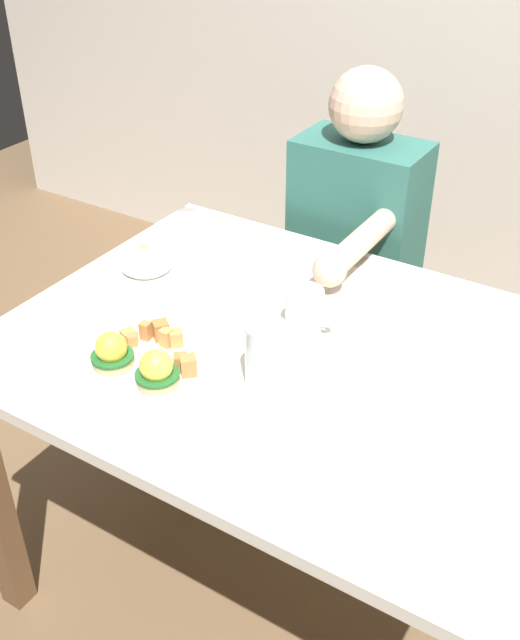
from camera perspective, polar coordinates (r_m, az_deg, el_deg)
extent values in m
plane|color=brown|center=(2.06, 2.08, -19.16)|extent=(6.00, 6.00, 0.00)
cube|color=white|center=(1.54, 2.62, -2.58)|extent=(1.20, 0.90, 0.03)
cube|color=#B23838|center=(1.28, -6.45, -11.11)|extent=(1.20, 0.06, 0.00)
cube|color=#B23838|center=(1.84, 8.84, 3.99)|extent=(1.20, 0.06, 0.00)
cube|color=brown|center=(2.28, -4.64, -0.74)|extent=(0.06, 0.06, 0.71)
cylinder|color=white|center=(1.47, -9.18, -4.07)|extent=(0.27, 0.27, 0.01)
cylinder|color=tan|center=(1.49, -11.10, -3.07)|extent=(0.08, 0.08, 0.02)
cylinder|color=#236028|center=(1.48, -11.15, -2.70)|extent=(0.08, 0.08, 0.01)
sphere|color=yellow|center=(1.47, -11.24, -2.06)|extent=(0.06, 0.06, 0.06)
cylinder|color=tan|center=(1.43, -7.79, -4.50)|extent=(0.08, 0.08, 0.02)
cylinder|color=#236028|center=(1.42, -7.82, -4.12)|extent=(0.08, 0.08, 0.01)
sphere|color=yellow|center=(1.41, -7.89, -3.46)|extent=(0.06, 0.06, 0.06)
cube|color=#B77A42|center=(1.54, -8.66, -0.82)|extent=(0.02, 0.02, 0.04)
cube|color=tan|center=(1.55, -9.92, -1.19)|extent=(0.04, 0.04, 0.02)
cube|color=#B77A42|center=(1.44, -5.46, -3.46)|extent=(0.04, 0.04, 0.04)
cube|color=tan|center=(1.52, -7.12, -1.33)|extent=(0.02, 0.02, 0.04)
cube|color=#B77A42|center=(1.53, -9.67, -1.51)|extent=(0.03, 0.03, 0.02)
cube|color=#AD7038|center=(1.54, -7.53, -0.79)|extent=(0.04, 0.04, 0.04)
cube|color=#AD7038|center=(1.45, -6.05, -3.22)|extent=(0.04, 0.04, 0.04)
cube|color=tan|center=(1.52, -6.40, -1.37)|extent=(0.04, 0.04, 0.03)
cylinder|color=white|center=(1.82, -8.61, 3.94)|extent=(0.10, 0.10, 0.01)
cylinder|color=white|center=(1.81, -8.68, 4.69)|extent=(0.12, 0.12, 0.04)
cube|color=#F4DB66|center=(1.82, -8.83, 5.28)|extent=(0.03, 0.03, 0.02)
cube|color=#B7E093|center=(1.81, -8.67, 4.92)|extent=(0.02, 0.02, 0.02)
cube|color=#F4A85B|center=(1.81, -9.39, 4.66)|extent=(0.03, 0.03, 0.02)
cube|color=#EA6B70|center=(1.81, -8.69, 4.66)|extent=(0.03, 0.03, 0.02)
cylinder|color=white|center=(1.57, 3.39, 0.75)|extent=(0.08, 0.08, 0.09)
cylinder|color=black|center=(1.54, 3.44, 2.05)|extent=(0.07, 0.07, 0.01)
torus|color=white|center=(1.55, 4.78, 0.35)|extent=(0.06, 0.02, 0.06)
cube|color=silver|center=(1.35, 12.92, -9.04)|extent=(0.08, 0.10, 0.00)
cube|color=silver|center=(1.29, 13.81, -11.34)|extent=(0.04, 0.04, 0.00)
cylinder|color=silver|center=(1.39, 0.47, -2.77)|extent=(0.08, 0.08, 0.14)
cylinder|color=silver|center=(1.41, 0.47, -3.43)|extent=(0.07, 0.07, 0.10)
cylinder|color=#33333D|center=(2.31, 3.40, -4.08)|extent=(0.11, 0.11, 0.45)
cylinder|color=#33333D|center=(2.25, 7.42, -5.53)|extent=(0.11, 0.11, 0.45)
cube|color=#2D665B|center=(2.10, 7.33, 6.88)|extent=(0.34, 0.20, 0.50)
sphere|color=beige|center=(1.97, 8.06, 15.86)|extent=(0.19, 0.19, 0.19)
cylinder|color=beige|center=(1.81, 7.51, 5.80)|extent=(0.06, 0.30, 0.06)
sphere|color=beige|center=(1.69, 5.31, 3.82)|extent=(0.08, 0.08, 0.08)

